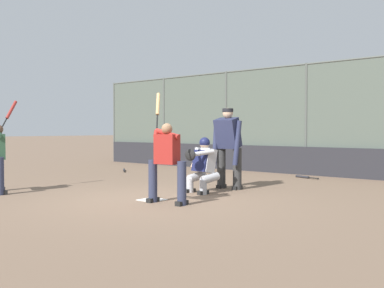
# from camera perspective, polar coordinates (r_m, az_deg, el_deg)

# --- Properties ---
(ground_plane) EXTENTS (160.00, 160.00, 0.00)m
(ground_plane) POSITION_cam_1_polar(r_m,az_deg,el_deg) (8.65, -5.09, -7.11)
(ground_plane) COLOR #7A604C
(home_plate_marker) EXTENTS (0.43, 0.43, 0.01)m
(home_plate_marker) POSITION_cam_1_polar(r_m,az_deg,el_deg) (8.65, -5.10, -7.07)
(home_plate_marker) COLOR white
(home_plate_marker) RESTS_ON ground_plane
(backstop_fence) EXTENTS (17.78, 0.08, 3.33)m
(backstop_fence) POSITION_cam_1_polar(r_m,az_deg,el_deg) (13.85, 14.30, 3.47)
(backstop_fence) COLOR #515651
(backstop_fence) RESTS_ON ground_plane
(padding_wall) EXTENTS (17.34, 0.18, 0.83)m
(padding_wall) POSITION_cam_1_polar(r_m,az_deg,el_deg) (13.79, 14.07, -2.08)
(padding_wall) COLOR #28282D
(padding_wall) RESTS_ON ground_plane
(bleachers_beyond) EXTENTS (12.39, 3.05, 1.80)m
(bleachers_beyond) POSITION_cam_1_polar(r_m,az_deg,el_deg) (17.79, 9.73, -0.63)
(bleachers_beyond) COLOR slate
(bleachers_beyond) RESTS_ON ground_plane
(batter_at_plate) EXTENTS (1.02, 0.59, 2.06)m
(batter_at_plate) POSITION_cam_1_polar(r_m,az_deg,el_deg) (8.15, -3.24, -2.03)
(batter_at_plate) COLOR #2D334C
(batter_at_plate) RESTS_ON ground_plane
(catcher_behind_plate) EXTENTS (0.64, 0.77, 1.18)m
(catcher_behind_plate) POSITION_cam_1_polar(r_m,az_deg,el_deg) (9.54, 1.29, -2.56)
(catcher_behind_plate) COLOR #B7B7BC
(catcher_behind_plate) RESTS_ON ground_plane
(umpire_home) EXTENTS (0.75, 0.47, 1.83)m
(umpire_home) POSITION_cam_1_polar(r_m,az_deg,el_deg) (10.15, 4.60, -0.17)
(umpire_home) COLOR #333333
(umpire_home) RESTS_ON ground_plane
(spare_bat_near_backstop) EXTENTS (0.67, 0.57, 0.07)m
(spare_bat_near_backstop) POSITION_cam_1_polar(r_m,az_deg,el_deg) (14.72, -8.61, -3.30)
(spare_bat_near_backstop) COLOR black
(spare_bat_near_backstop) RESTS_ON ground_plane
(spare_bat_third_base_side) EXTENTS (0.79, 0.27, 0.07)m
(spare_bat_third_base_side) POSITION_cam_1_polar(r_m,az_deg,el_deg) (12.84, 14.05, -4.08)
(spare_bat_third_base_side) COLOR black
(spare_bat_third_base_side) RESTS_ON ground_plane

